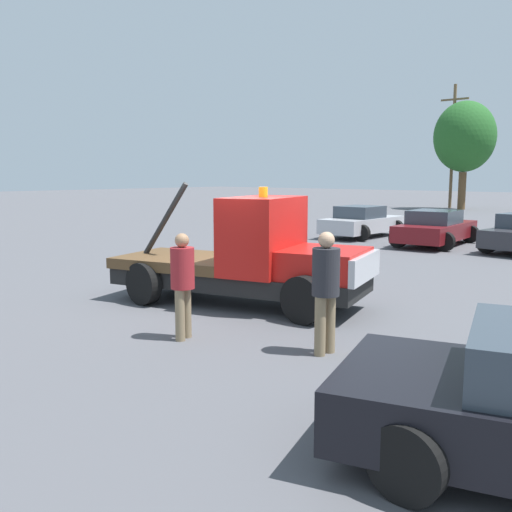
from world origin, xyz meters
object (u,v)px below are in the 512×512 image
Objects in this scene: person_near_truck at (326,284)px; utility_pole at (453,144)px; person_at_hood at (183,279)px; tree_left at (465,137)px; tow_truck at (252,260)px; parked_car_silver at (362,222)px; parked_car_maroon at (435,228)px.

utility_pole is at bearing 114.92° from person_near_truck.
tree_left reaches higher than person_at_hood.
tree_left is at bearing -93.66° from person_at_hood.
utility_pole is at bearing -92.17° from person_at_hood.
tow_truck is 13.62m from parked_car_silver.
tow_truck is at bearing -178.47° from parked_car_maroon.
utility_pole is at bearing 13.54° from parked_car_silver.
tow_truck is 3.25× the size of person_at_hood.
person_near_truck is 14.38m from parked_car_maroon.
parked_car_silver is 22.74m from tree_left.
person_near_truck is 0.43× the size of parked_car_silver.
person_at_hood is 16.28m from parked_car_silver.
person_near_truck is at bearing -177.00° from person_at_hood.
utility_pole reaches higher than person_at_hood.
person_at_hood reaches higher than parked_car_silver.
tree_left is at bearing 10.77° from parked_car_silver.
parked_car_maroon is at bearing -100.77° from parked_car_silver.
person_near_truck is 38.43m from tree_left.
person_near_truck is at bearing -151.47° from parked_car_silver.
tow_truck is at bearing 155.17° from person_near_truck.
person_near_truck is at bearing -71.32° from tree_left.
person_near_truck is 0.19× the size of utility_pole.
utility_pole reaches higher than parked_car_maroon.
person_at_hood is 14.74m from parked_car_maroon.
person_at_hood is 0.40× the size of parked_car_silver.
parked_car_maroon is (-4.35, 13.70, -0.42)m from person_near_truck.
parked_car_silver is at bearing -78.85° from tree_left.
tree_left is (-9.28, 34.49, 4.49)m from tow_truck.
tow_truck is 12.10m from parked_car_maroon.
utility_pole is at bearing 16.28° from parked_car_maroon.
tow_truck is 3.07× the size of person_near_truck.
utility_pole is (-1.42, 1.26, -0.38)m from tree_left.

